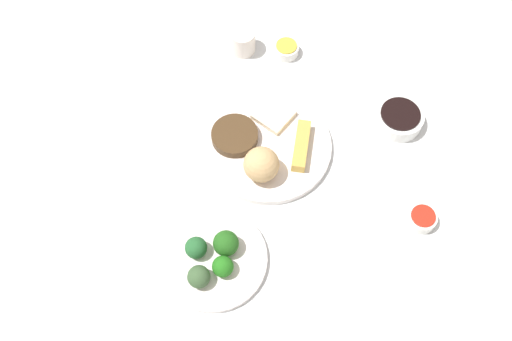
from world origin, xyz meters
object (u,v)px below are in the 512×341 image
at_px(broccoli_plate, 213,259).
at_px(sauce_ramekin_hot_mustard, 286,50).
at_px(teacup, 243,41).
at_px(soy_sauce_bowl, 399,119).
at_px(sauce_ramekin_sweet_and_sour, 421,219).
at_px(main_plate, 267,146).

distance_m(broccoli_plate, sauce_ramekin_hot_mustard, 0.54).
relative_size(broccoli_plate, teacup, 3.50).
bearing_deg(soy_sauce_bowl, sauce_ramekin_hot_mustard, -24.55).
bearing_deg(teacup, sauce_ramekin_hot_mustard, -171.85).
relative_size(broccoli_plate, soy_sauce_bowl, 2.00).
xyz_separation_m(sauce_ramekin_hot_mustard, sauce_ramekin_sweet_and_sour, (-0.36, 0.35, 0.00)).
bearing_deg(main_plate, sauce_ramekin_sweet_and_sour, 165.44).
bearing_deg(broccoli_plate, teacup, -80.88).
bearing_deg(sauce_ramekin_hot_mustard, sauce_ramekin_sweet_and_sour, 135.77).
relative_size(soy_sauce_bowl, teacup, 1.75).
height_order(broccoli_plate, teacup, teacup).
bearing_deg(teacup, sauce_ramekin_sweet_and_sour, 143.95).
xyz_separation_m(main_plate, teacup, (0.12, -0.25, 0.02)).
bearing_deg(sauce_ramekin_sweet_and_sour, main_plate, -14.56).
bearing_deg(sauce_ramekin_sweet_and_sour, teacup, -36.05).
height_order(main_plate, broccoli_plate, main_plate).
distance_m(sauce_ramekin_hot_mustard, teacup, 0.10).
distance_m(main_plate, sauce_ramekin_hot_mustard, 0.26).
bearing_deg(sauce_ramekin_sweet_and_sour, broccoli_plate, 25.94).
bearing_deg(sauce_ramekin_sweet_and_sour, soy_sauce_bowl, -70.63).
xyz_separation_m(soy_sauce_bowl, teacup, (0.39, -0.12, 0.01)).
bearing_deg(main_plate, sauce_ramekin_hot_mustard, -85.40).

